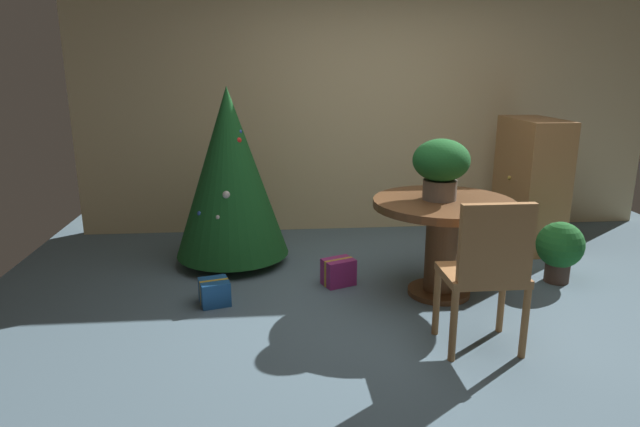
% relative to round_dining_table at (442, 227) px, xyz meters
% --- Properties ---
extents(ground_plane, '(6.60, 6.60, 0.00)m').
position_rel_round_dining_table_xyz_m(ground_plane, '(-0.22, -0.33, -0.54)').
color(ground_plane, slate).
extents(back_wall_panel, '(6.00, 0.10, 2.60)m').
position_rel_round_dining_table_xyz_m(back_wall_panel, '(-0.22, 1.87, 0.76)').
color(back_wall_panel, beige).
rests_on(back_wall_panel, ground_plane).
extents(round_dining_table, '(1.04, 1.04, 0.74)m').
position_rel_round_dining_table_xyz_m(round_dining_table, '(0.00, 0.00, 0.00)').
color(round_dining_table, brown).
rests_on(round_dining_table, ground_plane).
extents(flower_vase, '(0.41, 0.41, 0.45)m').
position_rel_round_dining_table_xyz_m(flower_vase, '(-0.03, 0.02, 0.47)').
color(flower_vase, '#665B51').
rests_on(flower_vase, round_dining_table).
extents(wooden_chair_near, '(0.48, 0.38, 0.96)m').
position_rel_round_dining_table_xyz_m(wooden_chair_near, '(0.00, -0.88, 0.01)').
color(wooden_chair_near, '#9E6B3D').
rests_on(wooden_chair_near, ground_plane).
extents(holiday_tree, '(0.98, 0.98, 1.54)m').
position_rel_round_dining_table_xyz_m(holiday_tree, '(-1.62, 0.86, 0.27)').
color(holiday_tree, brown).
rests_on(holiday_tree, ground_plane).
extents(gift_box_purple, '(0.29, 0.25, 0.21)m').
position_rel_round_dining_table_xyz_m(gift_box_purple, '(-0.75, 0.26, -0.43)').
color(gift_box_purple, '#9E287A').
rests_on(gift_box_purple, ground_plane).
extents(gift_box_blue, '(0.26, 0.26, 0.18)m').
position_rel_round_dining_table_xyz_m(gift_box_blue, '(-1.70, -0.03, -0.45)').
color(gift_box_blue, '#1E569E').
rests_on(gift_box_blue, ground_plane).
extents(wooden_cabinet, '(0.43, 0.81, 1.23)m').
position_rel_round_dining_table_xyz_m(wooden_cabinet, '(1.19, 1.09, 0.08)').
color(wooden_cabinet, '#9E6B3D').
rests_on(wooden_cabinet, ground_plane).
extents(potted_plant, '(0.37, 0.37, 0.50)m').
position_rel_round_dining_table_xyz_m(potted_plant, '(1.03, 0.16, -0.25)').
color(potted_plant, '#4C382D').
rests_on(potted_plant, ground_plane).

